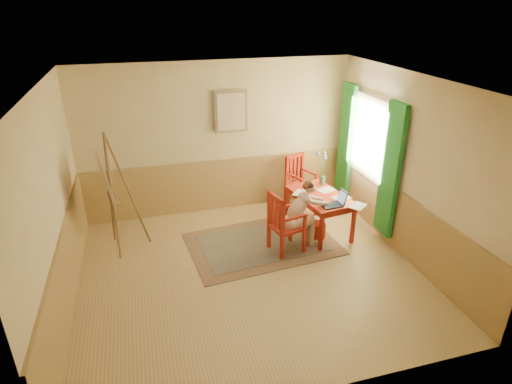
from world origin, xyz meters
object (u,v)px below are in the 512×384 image
object	(u,v)px
chair_left	(284,223)
easel	(109,183)
figure	(301,212)
laptop	(335,202)
chair_back	(300,182)
table	(320,199)

from	to	relation	value
chair_left	easel	distance (m)	2.78
figure	easel	size ratio (longest dim) A/B	0.59
figure	easel	distance (m)	3.02
figure	laptop	distance (m)	0.58
figure	chair_left	bearing A→B (deg)	-170.00
chair_left	laptop	distance (m)	0.89
chair_back	laptop	size ratio (longest dim) A/B	2.57
chair_left	figure	bearing A→B (deg)	10.00
table	chair_left	distance (m)	0.91
table	easel	distance (m)	3.43
chair_left	laptop	size ratio (longest dim) A/B	2.57
figure	easel	world-z (taller)	easel
chair_back	laptop	world-z (taller)	chair_back
table	figure	distance (m)	0.63
laptop	easel	size ratio (longest dim) A/B	0.20
table	laptop	distance (m)	0.46
chair_left	figure	world-z (taller)	figure
laptop	table	bearing A→B (deg)	98.69
chair_left	laptop	world-z (taller)	chair_left
table	easel	world-z (taller)	easel
figure	table	bearing A→B (deg)	37.63
chair_left	laptop	bearing A→B (deg)	0.38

